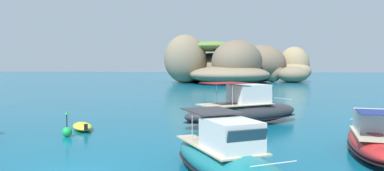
{
  "coord_description": "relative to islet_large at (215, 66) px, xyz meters",
  "views": [
    {
      "loc": [
        5.83,
        -11.72,
        4.07
      ],
      "look_at": [
        2.33,
        18.66,
        2.3
      ],
      "focal_mm": 32.72,
      "sensor_mm": 36.0,
      "label": 1
    }
  ],
  "objects": [
    {
      "name": "islet_large",
      "position": [
        0.0,
        0.0,
        0.0
      ],
      "size": [
        28.52,
        30.97,
        11.11
      ],
      "color": "#84755B",
      "rests_on": "ground"
    },
    {
      "name": "islet_small",
      "position": [
        14.53,
        7.19,
        0.01
      ],
      "size": [
        22.34,
        17.26,
        9.21
      ],
      "color": "#84755B",
      "rests_on": "ground"
    },
    {
      "name": "motorboat_teal",
      "position": [
        3.87,
        -70.19,
        -3.24
      ],
      "size": [
        5.55,
        7.62,
        2.34
      ],
      "color": "#19727A",
      "rests_on": "ground"
    },
    {
      "name": "motorboat_charcoal",
      "position": [
        4.89,
        -58.13,
        -3.07
      ],
      "size": [
        9.22,
        7.58,
        2.91
      ],
      "color": "#2D2D33",
      "rests_on": "ground"
    },
    {
      "name": "motorboat_red",
      "position": [
        10.46,
        -65.75,
        -3.32
      ],
      "size": [
        3.35,
        6.95,
        2.1
      ],
      "color": "red",
      "rests_on": "ground"
    },
    {
      "name": "dinghy_tender",
      "position": [
        -5.31,
        -61.54,
        -3.77
      ],
      "size": [
        2.32,
        2.79,
        0.58
      ],
      "color": "yellow",
      "rests_on": "ground"
    },
    {
      "name": "channel_buoy",
      "position": [
        -5.27,
        -63.67,
        -3.65
      ],
      "size": [
        0.56,
        0.56,
        1.48
      ],
      "color": "green",
      "rests_on": "ground"
    }
  ]
}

